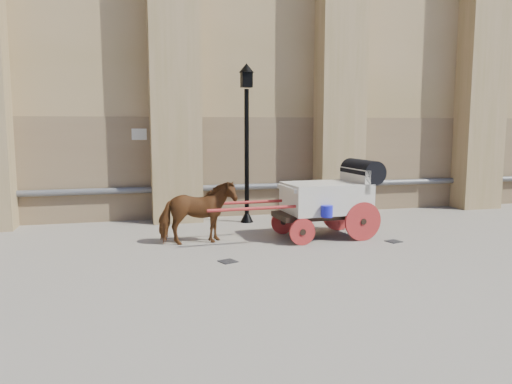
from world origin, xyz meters
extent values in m
plane|color=slate|center=(0.00, 0.00, 0.00)|extent=(90.00, 90.00, 0.00)
cube|color=#7C6649|center=(2.00, 4.15, 1.50)|extent=(44.00, 0.35, 3.00)
cylinder|color=#59595B|center=(2.00, 3.88, 0.90)|extent=(42.00, 0.18, 0.18)
cube|color=beige|center=(-2.00, 3.97, 2.50)|extent=(0.42, 0.04, 0.32)
imported|color=brown|center=(-0.80, 0.61, 0.74)|extent=(1.80, 0.92, 1.47)
cube|color=black|center=(2.26, 0.57, 0.57)|extent=(2.34, 1.16, 0.12)
cube|color=beige|center=(2.36, 0.58, 0.99)|extent=(2.04, 1.40, 0.73)
cube|color=beige|center=(3.14, 0.62, 1.40)|extent=(0.22, 1.31, 0.57)
cube|color=beige|center=(1.48, 0.53, 1.25)|extent=(0.42, 1.16, 0.10)
cylinder|color=black|center=(3.35, 0.63, 1.61)|extent=(0.65, 1.33, 0.58)
cylinder|color=#A82624|center=(3.07, -0.03, 0.47)|extent=(0.94, 0.11, 0.94)
cylinder|color=#A82624|center=(3.00, 1.25, 0.47)|extent=(0.94, 0.11, 0.94)
cylinder|color=#A82624|center=(1.51, -0.11, 0.31)|extent=(0.63, 0.09, 0.62)
cylinder|color=#A82624|center=(1.45, 1.17, 0.31)|extent=(0.63, 0.09, 0.62)
cylinder|color=#A82624|center=(0.57, 0.01, 0.88)|extent=(2.50, 0.20, 0.07)
cylinder|color=#A82624|center=(0.52, 0.95, 0.88)|extent=(2.50, 0.20, 0.07)
cylinder|color=#191CD0|center=(2.09, -0.17, 0.78)|extent=(0.27, 0.27, 0.27)
cylinder|color=black|center=(0.92, 2.93, 1.88)|extent=(0.13, 0.13, 3.75)
cone|color=black|center=(0.92, 2.93, 0.19)|extent=(0.38, 0.38, 0.38)
cube|color=black|center=(0.92, 2.93, 4.01)|extent=(0.29, 0.29, 0.44)
cone|color=black|center=(0.92, 2.93, 4.33)|extent=(0.42, 0.42, 0.25)
cube|color=black|center=(-0.43, -1.09, 0.01)|extent=(0.41, 0.41, 0.01)
cube|color=black|center=(3.74, -0.32, 0.01)|extent=(0.40, 0.40, 0.01)
camera|label=1|loc=(-2.30, -10.76, 2.72)|focal=35.00mm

